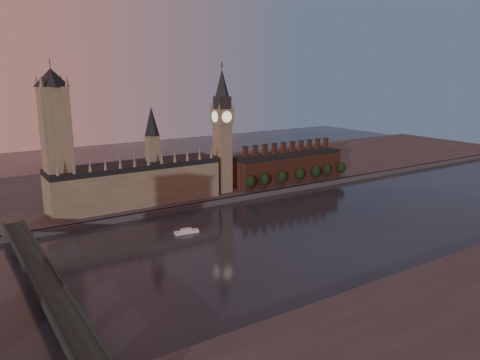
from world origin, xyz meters
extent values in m
plane|color=black|center=(0.00, 0.00, 0.00)|extent=(900.00, 900.00, 0.00)
cube|color=#46464B|center=(0.00, 90.00, 2.00)|extent=(900.00, 4.00, 4.00)
cube|color=#46464B|center=(0.00, 180.00, 2.00)|extent=(900.00, 180.00, 4.00)
cube|color=gray|center=(-65.00, 115.00, 18.00)|extent=(130.00, 30.00, 28.00)
cube|color=black|center=(-65.00, 115.00, 34.00)|extent=(130.00, 30.00, 4.00)
cube|color=gray|center=(-50.00, 115.00, 44.00)|extent=(9.00, 9.00, 24.00)
cone|color=black|center=(-50.00, 115.00, 67.00)|extent=(12.00, 12.00, 22.00)
cone|color=gray|center=(-124.00, 101.00, 41.00)|extent=(2.60, 2.60, 10.00)
cone|color=gray|center=(-113.27, 101.00, 41.00)|extent=(2.60, 2.60, 10.00)
cone|color=gray|center=(-102.55, 101.00, 41.00)|extent=(2.60, 2.60, 10.00)
cone|color=gray|center=(-91.82, 101.00, 41.00)|extent=(2.60, 2.60, 10.00)
cone|color=gray|center=(-81.09, 101.00, 41.00)|extent=(2.60, 2.60, 10.00)
cone|color=gray|center=(-70.36, 101.00, 41.00)|extent=(2.60, 2.60, 10.00)
cone|color=gray|center=(-59.64, 101.00, 41.00)|extent=(2.60, 2.60, 10.00)
cone|color=gray|center=(-48.91, 101.00, 41.00)|extent=(2.60, 2.60, 10.00)
cone|color=gray|center=(-38.18, 101.00, 41.00)|extent=(2.60, 2.60, 10.00)
cone|color=gray|center=(-27.45, 101.00, 41.00)|extent=(2.60, 2.60, 10.00)
cone|color=gray|center=(-16.73, 101.00, 41.00)|extent=(2.60, 2.60, 10.00)
cone|color=gray|center=(-6.00, 101.00, 41.00)|extent=(2.60, 2.60, 10.00)
cube|color=gray|center=(-120.00, 115.00, 49.00)|extent=(18.00, 18.00, 90.00)
cone|color=black|center=(-120.00, 115.00, 100.00)|extent=(24.00, 24.00, 12.00)
cylinder|color=#232326|center=(-120.00, 115.00, 106.00)|extent=(0.50, 0.50, 12.00)
cone|color=gray|center=(-128.00, 107.00, 98.00)|extent=(3.00, 3.00, 8.00)
cone|color=gray|center=(-112.00, 107.00, 98.00)|extent=(3.00, 3.00, 8.00)
cone|color=gray|center=(-128.00, 123.00, 98.00)|extent=(3.00, 3.00, 8.00)
cone|color=gray|center=(-112.00, 123.00, 98.00)|extent=(3.00, 3.00, 8.00)
cube|color=gray|center=(10.00, 110.00, 33.00)|extent=(12.00, 12.00, 58.00)
cube|color=gray|center=(10.00, 110.00, 68.00)|extent=(14.00, 14.00, 12.00)
cube|color=#232326|center=(10.00, 110.00, 79.00)|extent=(11.00, 11.00, 10.00)
cone|color=black|center=(10.00, 110.00, 95.00)|extent=(13.00, 13.00, 22.00)
cylinder|color=#232326|center=(10.00, 110.00, 108.50)|extent=(1.00, 1.00, 5.00)
cylinder|color=beige|center=(10.00, 102.80, 68.00)|extent=(9.00, 0.50, 9.00)
cylinder|color=beige|center=(10.00, 117.20, 68.00)|extent=(9.00, 0.50, 9.00)
cylinder|color=beige|center=(2.80, 110.00, 68.00)|extent=(0.50, 9.00, 9.00)
cylinder|color=beige|center=(17.20, 110.00, 68.00)|extent=(0.50, 9.00, 9.00)
cone|color=gray|center=(3.50, 103.50, 77.00)|extent=(2.00, 2.00, 6.00)
cone|color=gray|center=(16.50, 103.50, 77.00)|extent=(2.00, 2.00, 6.00)
cone|color=gray|center=(3.50, 116.50, 77.00)|extent=(2.00, 2.00, 6.00)
cone|color=gray|center=(16.50, 116.50, 77.00)|extent=(2.00, 2.00, 6.00)
cube|color=#5A2E22|center=(80.00, 110.00, 16.00)|extent=(110.00, 25.00, 24.00)
cube|color=black|center=(80.00, 110.00, 29.50)|extent=(110.00, 25.00, 3.00)
cube|color=#5A2E22|center=(33.00, 110.00, 35.50)|extent=(3.50, 3.50, 9.00)
cube|color=#232326|center=(33.00, 110.00, 40.50)|extent=(4.20, 4.20, 1.00)
cube|color=#5A2E22|center=(43.44, 110.00, 35.50)|extent=(3.50, 3.50, 9.00)
cube|color=#232326|center=(43.44, 110.00, 40.50)|extent=(4.20, 4.20, 1.00)
cube|color=#5A2E22|center=(53.89, 110.00, 35.50)|extent=(3.50, 3.50, 9.00)
cube|color=#232326|center=(53.89, 110.00, 40.50)|extent=(4.20, 4.20, 1.00)
cube|color=#5A2E22|center=(64.33, 110.00, 35.50)|extent=(3.50, 3.50, 9.00)
cube|color=#232326|center=(64.33, 110.00, 40.50)|extent=(4.20, 4.20, 1.00)
cube|color=#5A2E22|center=(74.78, 110.00, 35.50)|extent=(3.50, 3.50, 9.00)
cube|color=#232326|center=(74.78, 110.00, 40.50)|extent=(4.20, 4.20, 1.00)
cube|color=#5A2E22|center=(85.22, 110.00, 35.50)|extent=(3.50, 3.50, 9.00)
cube|color=#232326|center=(85.22, 110.00, 40.50)|extent=(4.20, 4.20, 1.00)
cube|color=#5A2E22|center=(95.67, 110.00, 35.50)|extent=(3.50, 3.50, 9.00)
cube|color=#232326|center=(95.67, 110.00, 40.50)|extent=(4.20, 4.20, 1.00)
cube|color=#5A2E22|center=(106.11, 110.00, 35.50)|extent=(3.50, 3.50, 9.00)
cube|color=#232326|center=(106.11, 110.00, 40.50)|extent=(4.20, 4.20, 1.00)
cube|color=#5A2E22|center=(116.56, 110.00, 35.50)|extent=(3.50, 3.50, 9.00)
cube|color=#232326|center=(116.56, 110.00, 40.50)|extent=(4.20, 4.20, 1.00)
cube|color=#5A2E22|center=(127.00, 110.00, 35.50)|extent=(3.50, 3.50, 9.00)
cube|color=#232326|center=(127.00, 110.00, 40.50)|extent=(4.20, 4.20, 1.00)
cylinder|color=black|center=(27.68, 94.59, 7.00)|extent=(0.80, 0.80, 6.00)
ellipsoid|color=black|center=(27.68, 94.59, 13.50)|extent=(8.60, 8.60, 10.75)
cylinder|color=black|center=(42.37, 94.50, 7.00)|extent=(0.80, 0.80, 6.00)
ellipsoid|color=black|center=(42.37, 94.50, 13.50)|extent=(8.60, 8.60, 10.75)
cylinder|color=black|center=(61.83, 94.72, 7.00)|extent=(0.80, 0.80, 6.00)
ellipsoid|color=black|center=(61.83, 94.72, 13.50)|extent=(8.60, 8.60, 10.75)
cylinder|color=black|center=(82.35, 95.07, 7.00)|extent=(0.80, 0.80, 6.00)
ellipsoid|color=black|center=(82.35, 95.07, 13.50)|extent=(8.60, 8.60, 10.75)
cylinder|color=black|center=(101.42, 94.77, 7.00)|extent=(0.80, 0.80, 6.00)
ellipsoid|color=black|center=(101.42, 94.77, 13.50)|extent=(8.60, 8.60, 10.75)
cylinder|color=black|center=(115.56, 95.20, 7.00)|extent=(0.80, 0.80, 6.00)
ellipsoid|color=black|center=(115.56, 95.20, 13.50)|extent=(8.60, 8.60, 10.75)
cylinder|color=black|center=(134.06, 94.53, 7.00)|extent=(0.80, 0.80, 6.00)
ellipsoid|color=black|center=(134.06, 94.53, 13.50)|extent=(8.60, 8.60, 10.75)
cube|color=#1B2A25|center=(-155.00, -5.00, 9.00)|extent=(12.00, 200.00, 2.50)
cube|color=#1B2A25|center=(-160.50, -5.00, 10.90)|extent=(1.00, 200.00, 1.30)
cube|color=#1B2A25|center=(-149.50, -5.00, 10.90)|extent=(1.00, 200.00, 1.30)
cube|color=#46464B|center=(-155.00, 90.00, 7.00)|extent=(14.00, 8.00, 6.00)
cylinder|color=#232326|center=(-155.00, -51.00, 3.88)|extent=(8.00, 8.00, 7.75)
cylinder|color=#232326|center=(-155.00, -17.00, 3.88)|extent=(8.00, 8.00, 7.75)
cylinder|color=#232326|center=(-155.00, 17.00, 3.88)|extent=(8.00, 8.00, 7.75)
cylinder|color=#232326|center=(-155.00, 51.00, 3.88)|extent=(8.00, 8.00, 7.75)
cylinder|color=#232326|center=(-155.00, 85.00, 3.88)|extent=(8.00, 8.00, 7.75)
cube|color=silver|center=(-58.81, 42.85, 0.91)|extent=(16.38, 6.49, 1.82)
cube|color=silver|center=(-58.81, 42.85, 2.50)|extent=(7.20, 4.23, 1.37)
camera|label=1|loc=(-189.45, -220.27, 104.20)|focal=35.00mm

